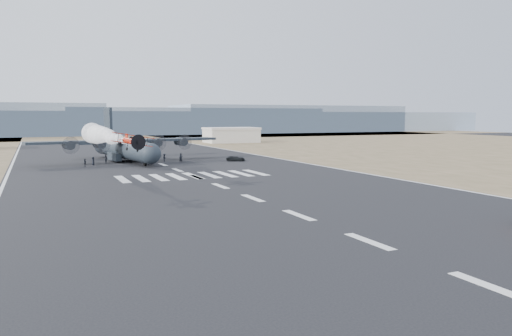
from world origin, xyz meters
TOP-DOWN VIEW (x-y plane):
  - ground at (0.00, 0.00)m, footprint 500.00×500.00m
  - scrub_far at (0.00, 230.00)m, footprint 500.00×80.00m
  - runway_markings at (0.00, 60.00)m, footprint 60.00×260.00m
  - ridge_seg_d at (0.00, 260.00)m, footprint 150.00×50.00m
  - ridge_seg_e at (65.00, 260.00)m, footprint 150.00×50.00m
  - ridge_seg_f at (130.00, 260.00)m, footprint 150.00×50.00m
  - ridge_seg_g at (195.00, 260.00)m, footprint 150.00×50.00m
  - hangar_right at (46.00, 150.00)m, footprint 20.50×12.50m
  - aerobatic_biplane at (-12.89, 35.27)m, footprint 5.78×5.22m
  - smoke_trail at (-14.75, 55.57)m, footprint 4.18×24.42m
  - transport_aircraft at (-6.12, 83.19)m, footprint 43.05×35.29m
  - support_vehicle at (17.39, 73.49)m, footprint 4.83×3.78m
  - crew_a at (4.64, 74.61)m, footprint 0.65×0.55m
  - crew_b at (-2.15, 73.43)m, footprint 1.06×1.02m
  - crew_c at (2.03, 78.71)m, footprint 1.12×1.27m
  - crew_d at (-15.64, 73.62)m, footprint 0.58×1.03m
  - crew_e at (-13.73, 76.83)m, footprint 0.83×1.01m
  - crew_f at (-5.35, 79.09)m, footprint 1.02×1.60m
  - crew_g at (-10.73, 79.57)m, footprint 0.63×0.74m
  - crew_h at (5.82, 78.45)m, footprint 0.91×0.58m

SIDE VIEW (x-z plane):
  - ground at x=0.00m, z-range 0.00..0.00m
  - scrub_far at x=0.00m, z-range 0.00..0.00m
  - runway_markings at x=0.00m, z-range 0.00..0.01m
  - support_vehicle at x=17.39m, z-range 0.00..1.22m
  - crew_f at x=-5.35m, z-range 0.00..1.65m
  - crew_a at x=4.64m, z-range 0.00..1.66m
  - crew_d at x=-15.64m, z-range 0.00..1.70m
  - crew_e at x=-13.73m, z-range 0.00..1.77m
  - crew_c at x=2.03m, z-range 0.00..1.81m
  - crew_h at x=5.82m, z-range 0.00..1.84m
  - crew_g at x=-10.73m, z-range 0.00..1.86m
  - crew_b at x=-2.15m, z-range 0.00..1.88m
  - hangar_right at x=46.00m, z-range 0.06..5.96m
  - transport_aircraft at x=-6.12m, z-range -3.01..9.42m
  - ridge_seg_d at x=0.00m, z-range 0.00..13.00m
  - ridge_seg_g at x=195.00m, z-range 0.00..13.00m
  - aerobatic_biplane at x=-12.89m, z-range 5.69..8.33m
  - smoke_trail at x=-14.75m, z-range 5.35..8.98m
  - ridge_seg_e at x=65.00m, z-range 0.00..15.00m
  - ridge_seg_f at x=130.00m, z-range 0.00..17.00m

